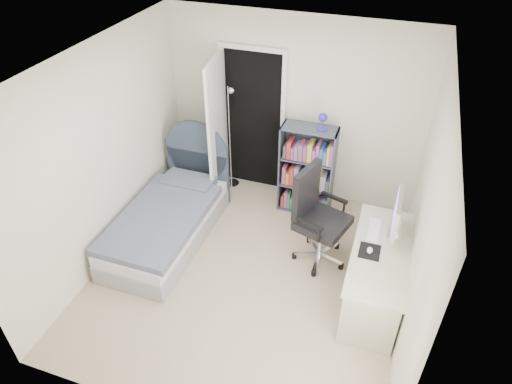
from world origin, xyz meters
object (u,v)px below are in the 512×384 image
(bed, at_px, (169,219))
(bookcase, at_px, (307,174))
(floor_lamp, at_px, (231,148))
(desk, at_px, (377,272))
(office_chair, at_px, (316,212))
(nightstand, at_px, (202,158))

(bed, height_order, bookcase, bookcase)
(floor_lamp, height_order, desk, floor_lamp)
(desk, bearing_deg, office_chair, 150.85)
(bookcase, relative_size, desk, 1.03)
(floor_lamp, bearing_deg, office_chair, -36.30)
(nightstand, relative_size, floor_lamp, 0.37)
(desk, distance_m, office_chair, 0.94)
(desk, xyz_separation_m, office_chair, (-0.78, 0.44, 0.28))
(bookcase, bearing_deg, office_chair, -70.74)
(nightstand, distance_m, floor_lamp, 0.54)
(floor_lamp, relative_size, bookcase, 1.05)
(floor_lamp, distance_m, desk, 2.70)
(nightstand, relative_size, desk, 0.40)
(nightstand, bearing_deg, desk, -28.88)
(nightstand, bearing_deg, office_chair, -28.78)
(bed, bearing_deg, desk, -4.58)
(bookcase, bearing_deg, bed, -143.87)
(office_chair, bearing_deg, nightstand, 151.22)
(office_chair, bearing_deg, desk, -29.15)
(bookcase, height_order, office_chair, bookcase)
(floor_lamp, xyz_separation_m, desk, (2.23, -1.50, -0.25))
(bed, distance_m, floor_lamp, 1.39)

